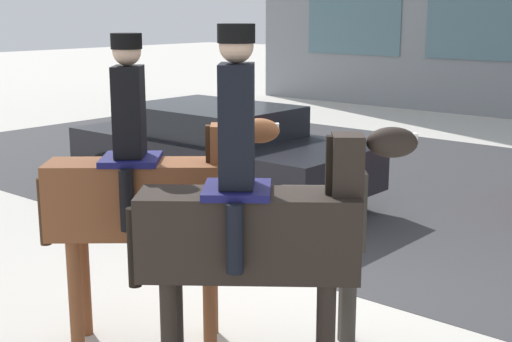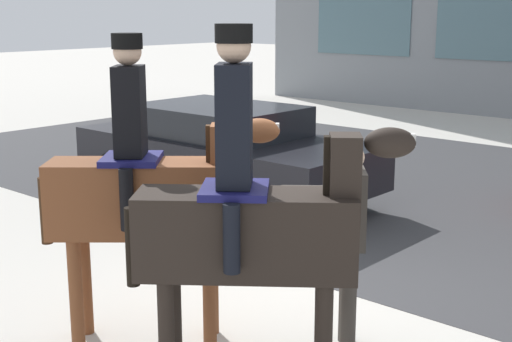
% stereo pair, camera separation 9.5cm
% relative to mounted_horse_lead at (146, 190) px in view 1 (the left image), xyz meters
% --- Properties ---
extents(ground_plane, '(80.00, 80.00, 0.00)m').
position_rel_mounted_horse_lead_xyz_m(ground_plane, '(0.58, 1.43, -1.31)').
color(ground_plane, beige).
extents(road_surface, '(22.28, 8.50, 0.01)m').
position_rel_mounted_horse_lead_xyz_m(road_surface, '(0.58, 6.18, -1.31)').
color(road_surface, '#38383A').
rests_on(road_surface, ground_plane).
extents(mounted_horse_lead, '(1.60, 1.46, 2.54)m').
position_rel_mounted_horse_lead_xyz_m(mounted_horse_lead, '(0.00, 0.00, 0.00)').
color(mounted_horse_lead, brown).
rests_on(mounted_horse_lead, ground_plane).
extents(mounted_horse_companion, '(1.63, 1.38, 2.63)m').
position_rel_mounted_horse_lead_xyz_m(mounted_horse_companion, '(1.30, -0.19, 0.04)').
color(mounted_horse_companion, black).
rests_on(mounted_horse_companion, ground_plane).
extents(pedestrian_bystander, '(0.67, 0.83, 1.69)m').
position_rel_mounted_horse_lead_xyz_m(pedestrian_bystander, '(1.27, 1.01, -0.32)').
color(pedestrian_bystander, '#332D28').
rests_on(pedestrian_bystander, ground_plane).
extents(street_car_near_lane, '(4.56, 1.99, 1.37)m').
position_rel_mounted_horse_lead_xyz_m(street_car_near_lane, '(-2.78, 3.76, -0.58)').
color(street_car_near_lane, black).
rests_on(street_car_near_lane, ground_plane).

